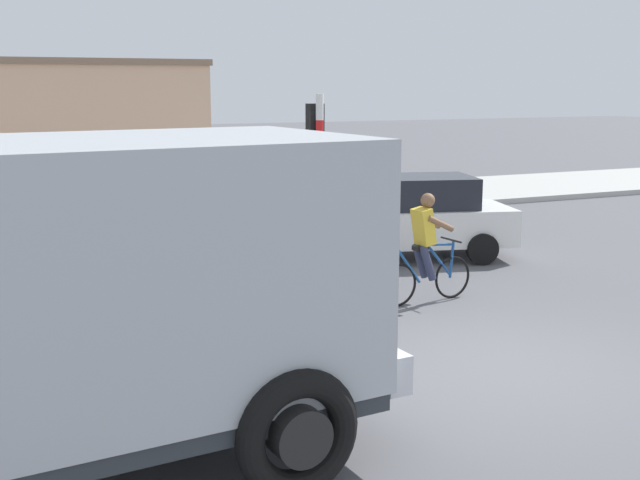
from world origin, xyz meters
TOP-DOWN VIEW (x-y plane):
  - ground_plane at (0.00, 0.00)m, footprint 120.00×120.00m
  - sidewalk_far at (0.00, 13.33)m, footprint 80.00×5.00m
  - truck_foreground at (-5.18, -0.80)m, footprint 5.62×3.19m
  - cyclist at (0.61, 2.81)m, footprint 1.73×0.51m
  - traffic_light_pole at (-0.70, 3.96)m, footprint 0.24×0.43m
  - car_red_near at (-5.30, 7.38)m, footprint 4.32×2.80m
  - car_white_mid at (2.08, 5.81)m, footprint 4.31×2.70m
  - pedestrian_near_kerb at (2.79, 8.93)m, footprint 0.34×0.22m
  - building_mid_block at (-2.16, 20.71)m, footprint 7.49×6.95m

SIDE VIEW (x-z plane):
  - ground_plane at x=0.00m, z-range 0.00..0.00m
  - sidewalk_far at x=0.00m, z-range 0.00..0.16m
  - car_red_near at x=-5.30m, z-range 0.02..1.62m
  - car_white_mid at x=2.08m, z-range 0.02..1.62m
  - pedestrian_near_kerb at x=2.79m, z-range 0.04..1.66m
  - cyclist at x=0.61m, z-range 0.00..1.72m
  - truck_foreground at x=-5.18m, z-range 0.22..3.12m
  - traffic_light_pole at x=-0.70m, z-range 0.47..3.67m
  - building_mid_block at x=-2.16m, z-range 0.00..4.13m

